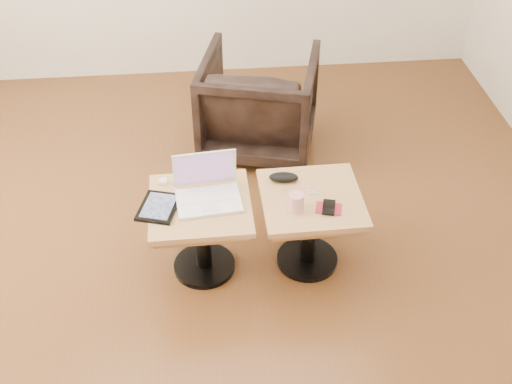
{
  "coord_description": "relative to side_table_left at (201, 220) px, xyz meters",
  "views": [
    {
      "loc": [
        -0.0,
        -2.56,
        2.64
      ],
      "look_at": [
        0.24,
        -0.03,
        0.53
      ],
      "focal_mm": 45.0,
      "sensor_mm": 36.0,
      "label": 1
    }
  ],
  "objects": [
    {
      "name": "side_table_left",
      "position": [
        0.0,
        0.0,
        0.0
      ],
      "size": [
        0.53,
        0.53,
        0.48
      ],
      "rotation": [
        0.0,
        0.0,
        0.01
      ],
      "color": "black",
      "rests_on": "ground"
    },
    {
      "name": "side_table_right",
      "position": [
        0.59,
        -0.01,
        0.0
      ],
      "size": [
        0.54,
        0.54,
        0.48
      ],
      "rotation": [
        0.0,
        0.0,
        0.02
      ],
      "color": "black",
      "rests_on": "ground"
    },
    {
      "name": "phone_on_sleeve",
      "position": [
        0.66,
        -0.11,
        0.13
      ],
      "size": [
        0.15,
        0.13,
        0.02
      ],
      "rotation": [
        0.0,
        0.0,
        -0.25
      ],
      "color": "maroon",
      "rests_on": "side_table_right"
    },
    {
      "name": "charging_adapter",
      "position": [
        -0.19,
        0.18,
        0.13
      ],
      "size": [
        0.04,
        0.04,
        0.02
      ],
      "primitive_type": "cube",
      "rotation": [
        0.0,
        0.0,
        -0.06
      ],
      "color": "white",
      "rests_on": "side_table_left"
    },
    {
      "name": "laptop",
      "position": [
        0.04,
        0.04,
        0.17
      ],
      "size": [
        0.35,
        0.29,
        0.24
      ],
      "rotation": [
        0.0,
        0.0,
        0.09
      ],
      "color": "white",
      "rests_on": "side_table_left"
    },
    {
      "name": "striped_cup",
      "position": [
        0.49,
        -0.1,
        0.17
      ],
      "size": [
        0.09,
        0.09,
        0.1
      ],
      "primitive_type": "cylinder",
      "rotation": [
        0.0,
        0.0,
        -0.3
      ],
      "color": "#C93051",
      "rests_on": "side_table_right"
    },
    {
      "name": "earbuds_tangle",
      "position": [
        0.6,
        0.02,
        0.13
      ],
      "size": [
        0.07,
        0.04,
        0.01
      ],
      "color": "white",
      "rests_on": "side_table_right"
    },
    {
      "name": "glasses_case",
      "position": [
        0.46,
        0.14,
        0.14
      ],
      "size": [
        0.17,
        0.09,
        0.05
      ],
      "primitive_type": "ellipsoid",
      "rotation": [
        0.0,
        0.0,
        -0.12
      ],
      "color": "black",
      "rests_on": "side_table_right"
    },
    {
      "name": "room_shell",
      "position": [
        0.05,
        0.03,
        0.99
      ],
      "size": [
        4.52,
        4.52,
        2.71
      ],
      "color": "#55361B",
      "rests_on": "ground"
    },
    {
      "name": "armchair",
      "position": [
        0.43,
        1.16,
        -0.02
      ],
      "size": [
        0.9,
        0.92,
        0.69
      ],
      "primitive_type": "imported",
      "rotation": [
        0.0,
        0.0,
        2.89
      ],
      "color": "black",
      "rests_on": "ground"
    },
    {
      "name": "tablet",
      "position": [
        -0.21,
        -0.02,
        0.13
      ],
      "size": [
        0.25,
        0.28,
        0.02
      ],
      "rotation": [
        0.0,
        0.0,
        -0.28
      ],
      "color": "black",
      "rests_on": "side_table_left"
    }
  ]
}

